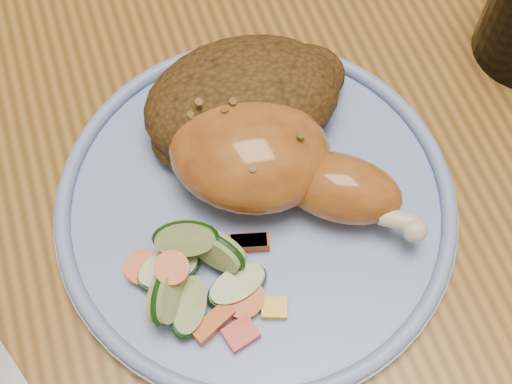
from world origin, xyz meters
TOP-DOWN VIEW (x-y plane):
  - ground at (0.00, 0.00)m, footprint 4.00×4.00m
  - dining_table at (0.00, 0.00)m, footprint 0.90×1.40m
  - plate at (-0.11, -0.08)m, footprint 0.26×0.26m
  - plate_rim at (-0.11, -0.08)m, footprint 0.26×0.26m
  - chicken_leg at (-0.09, -0.07)m, footprint 0.16×0.15m
  - rice_pilaf at (-0.09, -0.02)m, footprint 0.14×0.10m
  - vegetable_pile at (-0.16, -0.12)m, footprint 0.09×0.09m

SIDE VIEW (x-z plane):
  - ground at x=0.00m, z-range 0.00..0.00m
  - dining_table at x=0.00m, z-range 0.29..1.04m
  - plate at x=-0.11m, z-range 0.75..0.76m
  - plate_rim at x=-0.11m, z-range 0.76..0.77m
  - vegetable_pile at x=-0.16m, z-range 0.75..0.80m
  - rice_pilaf at x=-0.09m, z-range 0.76..0.81m
  - chicken_leg at x=-0.09m, z-range 0.76..0.82m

